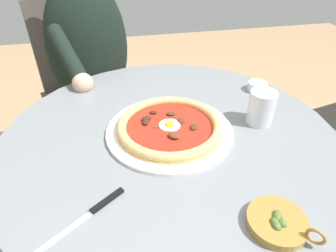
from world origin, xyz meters
TOP-DOWN VIEW (x-y plane):
  - dining_table at (0.00, 0.00)m, footprint 0.89×0.89m
  - pizza_on_plate at (0.00, -0.00)m, footprint 0.33×0.33m
  - water_glass at (-0.01, -0.25)m, footprint 0.07×0.07m
  - steak_knife at (-0.22, 0.20)m, footprint 0.12×0.17m
  - ramekin_capers at (0.17, -0.33)m, footprint 0.06×0.06m
  - olive_pan at (-0.32, -0.13)m, footprint 0.12×0.11m
  - diner_person at (0.63, 0.22)m, footprint 0.55×0.41m
  - cafe_chair_diner at (0.77, 0.26)m, footprint 0.55×0.55m

SIDE VIEW (x-z plane):
  - dining_table at x=0.00m, z-range 0.14..0.85m
  - diner_person at x=0.63m, z-range -0.07..1.12m
  - cafe_chair_diner at x=0.77m, z-range 0.08..0.98m
  - steak_knife at x=-0.22m, z-range 0.71..0.72m
  - olive_pan at x=-0.32m, z-range 0.70..0.74m
  - ramekin_capers at x=0.17m, z-range 0.71..0.74m
  - pizza_on_plate at x=0.00m, z-range 0.71..0.75m
  - water_glass at x=-0.01m, z-range 0.71..0.80m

